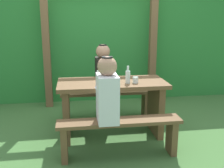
# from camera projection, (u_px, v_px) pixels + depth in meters

# --- Properties ---
(ground_plane) EXTENTS (12.00, 12.00, 0.00)m
(ground_plane) POSITION_uv_depth(u_px,v_px,m) (112.00, 134.00, 3.71)
(ground_plane) COLOR #406D35
(hedge_backdrop) EXTENTS (6.40, 0.81, 1.96)m
(hedge_backdrop) POSITION_uv_depth(u_px,v_px,m) (98.00, 47.00, 5.37)
(hedge_backdrop) COLOR #2A7C33
(hedge_backdrop) RESTS_ON ground_plane
(pergola_post_left) EXTENTS (0.12, 0.12, 2.11)m
(pergola_post_left) POSITION_uv_depth(u_px,v_px,m) (46.00, 47.00, 4.61)
(pergola_post_left) COLOR brown
(pergola_post_left) RESTS_ON ground_plane
(pergola_post_right) EXTENTS (0.12, 0.12, 2.11)m
(pergola_post_right) POSITION_uv_depth(u_px,v_px,m) (153.00, 45.00, 4.87)
(pergola_post_right) COLOR brown
(pergola_post_right) RESTS_ON ground_plane
(picnic_table) EXTENTS (1.40, 0.64, 0.75)m
(picnic_table) POSITION_uv_depth(u_px,v_px,m) (112.00, 99.00, 3.59)
(picnic_table) COLOR brown
(picnic_table) RESTS_ON ground_plane
(bench_near) EXTENTS (1.40, 0.24, 0.45)m
(bench_near) POSITION_uv_depth(u_px,v_px,m) (120.00, 131.00, 3.06)
(bench_near) COLOR brown
(bench_near) RESTS_ON ground_plane
(bench_far) EXTENTS (1.40, 0.24, 0.45)m
(bench_far) POSITION_uv_depth(u_px,v_px,m) (107.00, 99.00, 4.20)
(bench_far) COLOR brown
(bench_far) RESTS_ON ground_plane
(person_white_shirt) EXTENTS (0.25, 0.35, 0.72)m
(person_white_shirt) POSITION_uv_depth(u_px,v_px,m) (107.00, 92.00, 2.93)
(person_white_shirt) COLOR silver
(person_white_shirt) RESTS_ON bench_near
(person_black_coat) EXTENTS (0.25, 0.35, 0.72)m
(person_black_coat) POSITION_uv_depth(u_px,v_px,m) (103.00, 70.00, 4.08)
(person_black_coat) COLOR black
(person_black_coat) RESTS_ON bench_far
(drinking_glass) EXTENTS (0.07, 0.07, 0.08)m
(drinking_glass) POSITION_uv_depth(u_px,v_px,m) (135.00, 80.00, 3.44)
(drinking_glass) COLOR silver
(drinking_glass) RESTS_ON picnic_table
(bottle_left) EXTENTS (0.06, 0.06, 0.22)m
(bottle_left) POSITION_uv_depth(u_px,v_px,m) (128.00, 76.00, 3.42)
(bottle_left) COLOR silver
(bottle_left) RESTS_ON picnic_table
(bottle_right) EXTENTS (0.06, 0.06, 0.25)m
(bottle_right) POSITION_uv_depth(u_px,v_px,m) (99.00, 76.00, 3.40)
(bottle_right) COLOR silver
(bottle_right) RESTS_ON picnic_table
(cell_phone) EXTENTS (0.07, 0.14, 0.01)m
(cell_phone) POSITION_uv_depth(u_px,v_px,m) (116.00, 79.00, 3.66)
(cell_phone) COLOR silver
(cell_phone) RESTS_ON picnic_table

